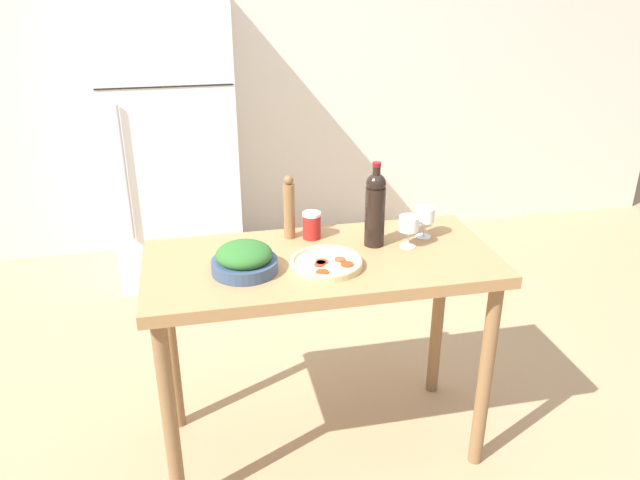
{
  "coord_description": "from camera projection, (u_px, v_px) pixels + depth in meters",
  "views": [
    {
      "loc": [
        -0.45,
        -2.07,
        1.91
      ],
      "look_at": [
        0.0,
        0.03,
        0.95
      ],
      "focal_mm": 35.0,
      "sensor_mm": 36.0,
      "label": 1
    }
  ],
  "objects": [
    {
      "name": "wine_bottle",
      "position": [
        375.0,
        208.0,
        2.4
      ],
      "size": [
        0.08,
        0.08,
        0.34
      ],
      "color": "black",
      "rests_on": "prep_counter"
    },
    {
      "name": "refrigerator",
      "position": [
        172.0,
        140.0,
        3.9
      ],
      "size": [
        0.77,
        0.74,
        1.78
      ],
      "color": "white",
      "rests_on": "ground_plane"
    },
    {
      "name": "wall_back",
      "position": [
        251.0,
        61.0,
        4.2
      ],
      "size": [
        6.4,
        0.06,
        2.6
      ],
      "color": "silver",
      "rests_on": "ground_plane"
    },
    {
      "name": "wine_glass_far",
      "position": [
        425.0,
        216.0,
        2.49
      ],
      "size": [
        0.08,
        0.08,
        0.13
      ],
      "color": "silver",
      "rests_on": "prep_counter"
    },
    {
      "name": "prep_counter",
      "position": [
        322.0,
        286.0,
        2.4
      ],
      "size": [
        1.33,
        0.61,
        0.89
      ],
      "color": "#A87A4C",
      "rests_on": "ground_plane"
    },
    {
      "name": "wine_glass_near",
      "position": [
        409.0,
        225.0,
        2.41
      ],
      "size": [
        0.08,
        0.08,
        0.13
      ],
      "color": "silver",
      "rests_on": "prep_counter"
    },
    {
      "name": "ground_plane",
      "position": [
        321.0,
        441.0,
        2.72
      ],
      "size": [
        14.0,
        14.0,
        0.0
      ],
      "primitive_type": "plane",
      "color": "tan"
    },
    {
      "name": "homemade_pizza",
      "position": [
        327.0,
        263.0,
        2.28
      ],
      "size": [
        0.27,
        0.27,
        0.03
      ],
      "color": "#DBC189",
      "rests_on": "prep_counter"
    },
    {
      "name": "salt_canister",
      "position": [
        312.0,
        225.0,
        2.5
      ],
      "size": [
        0.07,
        0.07,
        0.11
      ],
      "color": "#B2231E",
      "rests_on": "prep_counter"
    },
    {
      "name": "salad_bowl",
      "position": [
        244.0,
        259.0,
        2.23
      ],
      "size": [
        0.24,
        0.24,
        0.11
      ],
      "color": "#384C6B",
      "rests_on": "prep_counter"
    },
    {
      "name": "pepper_mill",
      "position": [
        289.0,
        208.0,
        2.48
      ],
      "size": [
        0.04,
        0.04,
        0.26
      ],
      "color": "olive",
      "rests_on": "prep_counter"
    }
  ]
}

